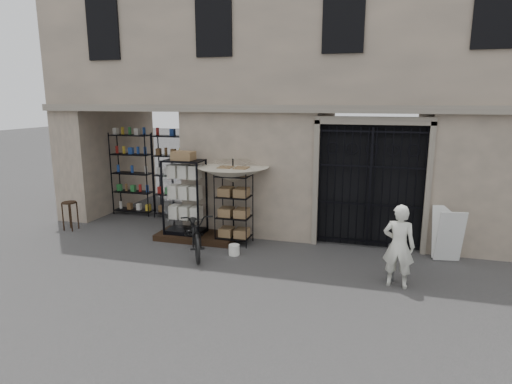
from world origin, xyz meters
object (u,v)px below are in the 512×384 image
(easel_sign, at_px, (447,234))
(market_umbrella, at_px, (233,170))
(bicycle, at_px, (196,253))
(display_cabinet, at_px, (185,201))
(steel_bollard, at_px, (391,263))
(wooden_stool, at_px, (70,215))
(wire_rack, at_px, (234,209))
(white_bucket, at_px, (234,250))
(shopkeeper, at_px, (396,286))

(easel_sign, bearing_deg, market_umbrella, 170.43)
(bicycle, bearing_deg, market_umbrella, 34.50)
(display_cabinet, xyz_separation_m, steel_bollard, (4.93, -1.28, -0.61))
(wooden_stool, distance_m, easel_sign, 9.46)
(bicycle, relative_size, steel_bollard, 2.61)
(market_umbrella, xyz_separation_m, wooden_stool, (-4.54, -0.34, -1.38))
(wooden_stool, height_order, easel_sign, easel_sign)
(wire_rack, bearing_deg, display_cabinet, 159.96)
(steel_bollard, relative_size, easel_sign, 0.65)
(market_umbrella, distance_m, wooden_stool, 4.76)
(white_bucket, height_order, shopkeeper, white_bucket)
(wire_rack, bearing_deg, bicycle, -144.76)
(display_cabinet, xyz_separation_m, bicycle, (0.67, -0.90, -0.99))
(steel_bollard, bearing_deg, white_bucket, 171.21)
(wire_rack, relative_size, wooden_stool, 2.31)
(market_umbrella, height_order, easel_sign, market_umbrella)
(wire_rack, bearing_deg, easel_sign, -17.72)
(steel_bollard, bearing_deg, wooden_stool, 172.21)
(white_bucket, height_order, easel_sign, easel_sign)
(steel_bollard, distance_m, easel_sign, 1.92)
(shopkeeper, xyz_separation_m, easel_sign, (1.08, 1.69, 0.60))
(display_cabinet, distance_m, wire_rack, 1.30)
(market_umbrella, height_order, wooden_stool, market_umbrella)
(bicycle, bearing_deg, easel_sign, -17.38)
(steel_bollard, bearing_deg, shopkeeper, -61.91)
(wire_rack, xyz_separation_m, wooden_stool, (-4.62, -0.15, -0.47))
(market_umbrella, xyz_separation_m, white_bucket, (0.33, -0.94, -1.67))
(bicycle, distance_m, wooden_stool, 4.09)
(market_umbrella, bearing_deg, wooden_stool, -175.74)
(wooden_stool, bearing_deg, display_cabinet, 2.61)
(wire_rack, xyz_separation_m, shopkeeper, (3.74, -1.49, -0.88))
(wire_rack, distance_m, easel_sign, 4.84)
(market_umbrella, relative_size, bicycle, 1.27)
(shopkeeper, bearing_deg, bicycle, 1.73)
(market_umbrella, relative_size, wooden_stool, 3.19)
(white_bucket, height_order, bicycle, bicycle)
(shopkeeper, bearing_deg, market_umbrella, -14.28)
(display_cabinet, xyz_separation_m, shopkeeper, (5.03, -1.48, -0.99))
(bicycle, bearing_deg, shopkeeper, -36.49)
(display_cabinet, relative_size, white_bucket, 8.15)
(market_umbrella, bearing_deg, display_cabinet, -171.24)
(market_umbrella, distance_m, shopkeeper, 4.54)
(market_umbrella, bearing_deg, white_bucket, -70.55)
(white_bucket, distance_m, shopkeeper, 3.56)
(easel_sign, bearing_deg, steel_bollard, -138.51)
(white_bucket, height_order, steel_bollard, steel_bollard)
(wire_rack, xyz_separation_m, easel_sign, (4.83, 0.21, -0.28))
(white_bucket, xyz_separation_m, wooden_stool, (-4.88, 0.61, 0.29))
(bicycle, bearing_deg, display_cabinet, 97.62)
(bicycle, relative_size, wooden_stool, 2.52)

